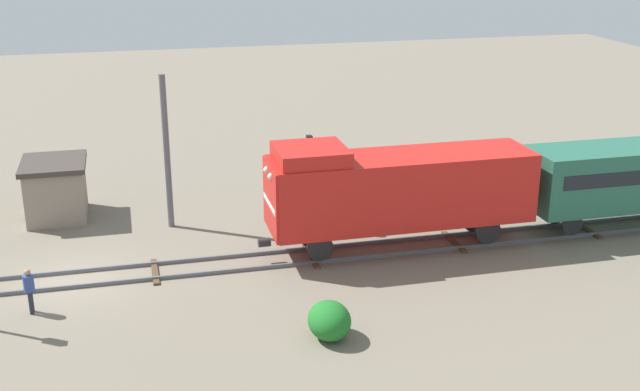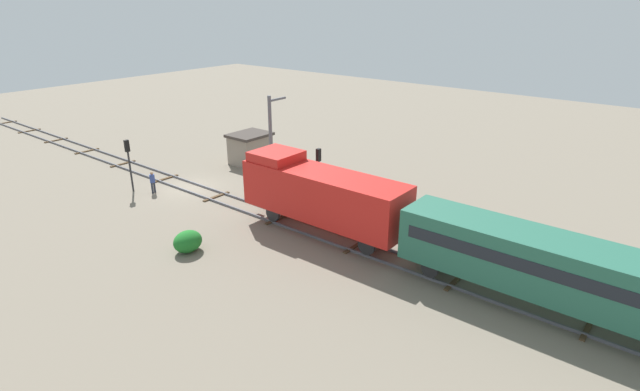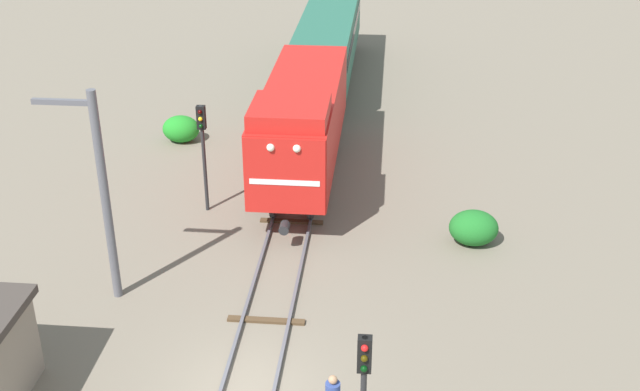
{
  "view_description": "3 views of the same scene",
  "coord_description": "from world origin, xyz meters",
  "px_view_note": "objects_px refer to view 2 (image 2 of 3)",
  "views": [
    {
      "loc": [
        29.8,
        2.57,
        13.39
      ],
      "look_at": [
        0.25,
        9.9,
        2.78
      ],
      "focal_mm": 45.0,
      "sensor_mm": 36.0,
      "label": 1
    },
    {
      "loc": [
        22.22,
        31.03,
        13.86
      ],
      "look_at": [
        -0.62,
        12.69,
        2.29
      ],
      "focal_mm": 28.0,
      "sensor_mm": 36.0,
      "label": 2
    },
    {
      "loc": [
        3.52,
        -16.85,
        14.61
      ],
      "look_at": [
        1.19,
        8.37,
        1.81
      ],
      "focal_mm": 45.0,
      "sensor_mm": 36.0,
      "label": 3
    }
  ],
  "objects_px": {
    "traffic_signal_near": "(128,156)",
    "traffic_signal_mid": "(318,167)",
    "locomotive": "(321,193)",
    "worker_near_track": "(153,181)",
    "relay_hut": "(250,148)",
    "catenary_mast": "(271,137)",
    "passenger_car_leading": "(547,264)"
  },
  "relations": [
    {
      "from": "relay_hut",
      "to": "catenary_mast",
      "type": "bearing_deg",
      "value": 64.43
    },
    {
      "from": "passenger_car_leading",
      "to": "worker_near_track",
      "type": "xyz_separation_m",
      "value": [
        2.4,
        -27.82,
        -1.53
      ]
    },
    {
      "from": "passenger_car_leading",
      "to": "catenary_mast",
      "type": "height_order",
      "value": "catenary_mast"
    },
    {
      "from": "relay_hut",
      "to": "passenger_car_leading",
      "type": "bearing_deg",
      "value": 74.72
    },
    {
      "from": "traffic_signal_near",
      "to": "traffic_signal_mid",
      "type": "distance_m",
      "value": 14.67
    },
    {
      "from": "locomotive",
      "to": "passenger_car_leading",
      "type": "distance_m",
      "value": 13.34
    },
    {
      "from": "locomotive",
      "to": "catenary_mast",
      "type": "distance_m",
      "value": 10.41
    },
    {
      "from": "traffic_signal_near",
      "to": "traffic_signal_mid",
      "type": "height_order",
      "value": "traffic_signal_mid"
    },
    {
      "from": "traffic_signal_mid",
      "to": "locomotive",
      "type": "bearing_deg",
      "value": 40.75
    },
    {
      "from": "locomotive",
      "to": "worker_near_track",
      "type": "distance_m",
      "value": 14.79
    },
    {
      "from": "traffic_signal_mid",
      "to": "catenary_mast",
      "type": "bearing_deg",
      "value": -105.27
    },
    {
      "from": "locomotive",
      "to": "relay_hut",
      "type": "height_order",
      "value": "locomotive"
    },
    {
      "from": "worker_near_track",
      "to": "catenary_mast",
      "type": "bearing_deg",
      "value": -70.03
    },
    {
      "from": "worker_near_track",
      "to": "traffic_signal_near",
      "type": "bearing_deg",
      "value": 83.36
    },
    {
      "from": "locomotive",
      "to": "traffic_signal_mid",
      "type": "xyz_separation_m",
      "value": [
        -3.4,
        -2.93,
        0.21
      ]
    },
    {
      "from": "locomotive",
      "to": "traffic_signal_near",
      "type": "bearing_deg",
      "value": -78.71
    },
    {
      "from": "locomotive",
      "to": "traffic_signal_near",
      "type": "relative_size",
      "value": 2.84
    },
    {
      "from": "traffic_signal_near",
      "to": "relay_hut",
      "type": "bearing_deg",
      "value": 169.91
    },
    {
      "from": "traffic_signal_near",
      "to": "catenary_mast",
      "type": "height_order",
      "value": "catenary_mast"
    },
    {
      "from": "traffic_signal_mid",
      "to": "passenger_car_leading",
      "type": "bearing_deg",
      "value": 78.19
    },
    {
      "from": "worker_near_track",
      "to": "locomotive",
      "type": "bearing_deg",
      "value": -114.57
    },
    {
      "from": "passenger_car_leading",
      "to": "traffic_signal_near",
      "type": "relative_size",
      "value": 3.43
    },
    {
      "from": "passenger_car_leading",
      "to": "traffic_signal_near",
      "type": "bearing_deg",
      "value": -83.78
    },
    {
      "from": "worker_near_track",
      "to": "relay_hut",
      "type": "relative_size",
      "value": 0.49
    },
    {
      "from": "traffic_signal_mid",
      "to": "catenary_mast",
      "type": "height_order",
      "value": "catenary_mast"
    },
    {
      "from": "passenger_car_leading",
      "to": "relay_hut",
      "type": "distance_m",
      "value": 28.49
    },
    {
      "from": "locomotive",
      "to": "traffic_signal_near",
      "type": "xyz_separation_m",
      "value": [
        3.2,
        -16.03,
        0.07
      ]
    },
    {
      "from": "locomotive",
      "to": "relay_hut",
      "type": "bearing_deg",
      "value": -117.97
    },
    {
      "from": "locomotive",
      "to": "traffic_signal_mid",
      "type": "height_order",
      "value": "locomotive"
    },
    {
      "from": "locomotive",
      "to": "worker_near_track",
      "type": "relative_size",
      "value": 6.82
    },
    {
      "from": "passenger_car_leading",
      "to": "worker_near_track",
      "type": "distance_m",
      "value": 27.96
    },
    {
      "from": "traffic_signal_mid",
      "to": "worker_near_track",
      "type": "distance_m",
      "value": 13.08
    }
  ]
}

